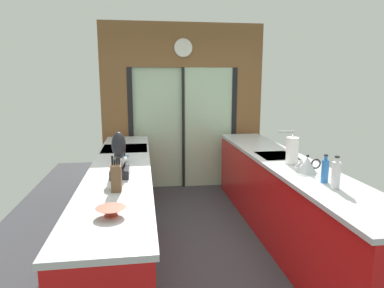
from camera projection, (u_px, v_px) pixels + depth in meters
ground_plane at (201, 231)px, 4.15m from camera, size 5.04×7.60×0.02m
back_wall_unit at (183, 97)px, 5.62m from camera, size 2.64×0.12×2.70m
left_counter_run at (121, 213)px, 3.48m from camera, size 0.62×3.80×0.92m
right_counter_run at (284, 199)px, 3.90m from camera, size 0.62×3.80×0.92m
sink_faucet at (290, 139)px, 4.05m from camera, size 0.19×0.02×0.29m
oven_range at (126, 182)px, 4.57m from camera, size 0.60×0.60×0.92m
mixing_bowl_near at (111, 211)px, 2.25m from camera, size 0.20×0.20×0.06m
mixing_bowl_far at (123, 159)px, 3.71m from camera, size 0.14×0.14×0.07m
knife_block at (116, 177)px, 2.76m from camera, size 0.08×0.14×0.29m
stand_mixer at (119, 159)px, 3.15m from camera, size 0.17×0.27×0.42m
kettle at (307, 165)px, 3.29m from camera, size 0.26×0.19×0.18m
soap_bottle_near at (336, 175)px, 2.80m from camera, size 0.07×0.07×0.28m
soap_bottle_far at (325, 171)px, 2.97m from camera, size 0.06×0.06×0.25m
paper_towel_roll at (292, 151)px, 3.61m from camera, size 0.15×0.15×0.32m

